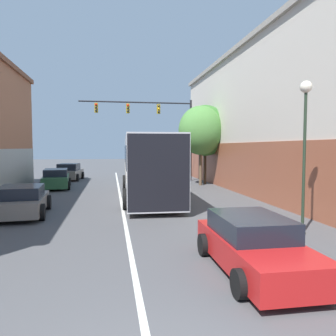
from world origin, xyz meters
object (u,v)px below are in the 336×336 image
(parked_car_left_far, at_px, (56,179))
(street_tree_far, at_px, (201,130))
(hatchback_foreground, at_px, (253,245))
(street_lamp, at_px, (305,132))
(bus, at_px, (148,163))
(parked_car_left_mid, at_px, (22,201))
(street_tree_near, at_px, (205,131))
(parked_car_left_near, at_px, (69,172))
(traffic_signal_gantry, at_px, (155,120))

(parked_car_left_far, distance_m, street_tree_far, 11.21)
(hatchback_foreground, relative_size, street_lamp, 0.82)
(bus, relative_size, hatchback_foreground, 2.84)
(street_tree_far, bearing_deg, parked_car_left_mid, -137.63)
(parked_car_left_far, bearing_deg, street_tree_near, -93.67)
(parked_car_left_near, relative_size, street_tree_near, 0.65)
(traffic_signal_gantry, bearing_deg, street_lamp, -81.54)
(bus, height_order, street_lamp, street_lamp)
(parked_car_left_mid, bearing_deg, parked_car_left_far, -3.65)
(hatchback_foreground, height_order, parked_car_left_mid, parked_car_left_mid)
(street_tree_near, relative_size, street_tree_far, 1.02)
(traffic_signal_gantry, bearing_deg, street_tree_far, -50.21)
(hatchback_foreground, xyz_separation_m, street_lamp, (3.07, 2.86, 2.81))
(traffic_signal_gantry, xyz_separation_m, street_tree_far, (3.01, -3.62, -1.05))
(traffic_signal_gantry, relative_size, street_tree_near, 1.53)
(bus, bearing_deg, parked_car_left_mid, 127.95)
(parked_car_left_mid, bearing_deg, parked_car_left_near, -4.80)
(parked_car_left_mid, height_order, street_tree_far, street_tree_far)
(bus, xyz_separation_m, street_tree_far, (4.62, 5.32, 2.21))
(hatchback_foreground, xyz_separation_m, parked_car_left_far, (-7.20, 17.24, 0.05))
(parked_car_left_mid, xyz_separation_m, street_tree_near, (11.04, 10.21, 3.59))
(bus, distance_m, parked_car_left_far, 8.26)
(parked_car_left_near, height_order, parked_car_left_far, parked_car_left_near)
(street_lamp, xyz_separation_m, street_tree_far, (0.37, 14.20, 0.77))
(parked_car_left_near, height_order, parked_car_left_mid, parked_car_left_near)
(parked_car_left_mid, distance_m, street_tree_far, 14.64)
(hatchback_foreground, height_order, parked_car_left_near, parked_car_left_near)
(traffic_signal_gantry, xyz_separation_m, street_lamp, (2.65, -17.82, -1.82))
(street_tree_near, bearing_deg, parked_car_left_far, -177.69)
(hatchback_foreground, height_order, traffic_signal_gantry, traffic_signal_gantry)
(street_lamp, relative_size, street_tree_far, 0.84)
(street_tree_near, bearing_deg, parked_car_left_near, 154.52)
(street_tree_near, bearing_deg, hatchback_foreground, -102.68)
(parked_car_left_far, bearing_deg, bus, -138.46)
(street_tree_near, bearing_deg, parked_car_left_mid, -137.22)
(hatchback_foreground, height_order, parked_car_left_far, parked_car_left_far)
(parked_car_left_mid, relative_size, parked_car_left_far, 0.85)
(traffic_signal_gantry, distance_m, street_lamp, 18.10)
(hatchback_foreground, relative_size, parked_car_left_near, 1.03)
(hatchback_foreground, height_order, street_tree_far, street_tree_far)
(hatchback_foreground, relative_size, parked_car_left_mid, 1.02)
(bus, height_order, street_tree_near, street_tree_near)
(parked_car_left_mid, height_order, parked_car_left_far, parked_car_left_far)
(parked_car_left_far, xyz_separation_m, street_tree_near, (11.18, 0.45, 3.56))
(parked_car_left_far, height_order, traffic_signal_gantry, traffic_signal_gantry)
(street_lamp, bearing_deg, street_tree_far, 88.53)
(bus, distance_m, hatchback_foreground, 11.87)
(parked_car_left_far, height_order, street_lamp, street_lamp)
(parked_car_left_mid, xyz_separation_m, street_lamp, (10.13, -4.63, 2.79))
(hatchback_foreground, distance_m, parked_car_left_far, 18.69)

